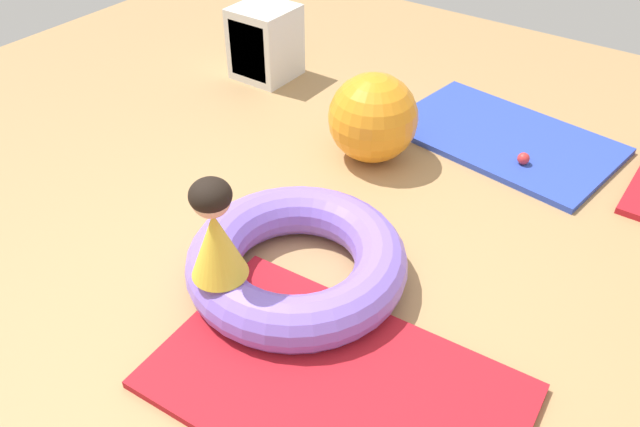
# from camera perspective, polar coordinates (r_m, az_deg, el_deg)

# --- Properties ---
(ground_plane) EXTENTS (8.00, 8.00, 0.00)m
(ground_plane) POSITION_cam_1_polar(r_m,az_deg,el_deg) (3.20, -1.56, -7.62)
(ground_plane) COLOR tan
(gym_mat_far_right) EXTENTS (1.62, 1.05, 0.04)m
(gym_mat_far_right) POSITION_cam_1_polar(r_m,az_deg,el_deg) (2.83, 1.39, -15.18)
(gym_mat_far_right) COLOR #B21923
(gym_mat_far_right) RESTS_ON ground
(gym_mat_center_rear) EXTENTS (1.55, 1.10, 0.04)m
(gym_mat_center_rear) POSITION_cam_1_polar(r_m,az_deg,el_deg) (4.55, 16.14, 6.49)
(gym_mat_center_rear) COLOR #2D47B7
(gym_mat_center_rear) RESTS_ON ground
(inflatable_cushion) EXTENTS (1.11, 1.11, 0.27)m
(inflatable_cushion) POSITION_cam_1_polar(r_m,az_deg,el_deg) (3.20, -2.08, -4.29)
(inflatable_cushion) COLOR #8466E0
(inflatable_cushion) RESTS_ON ground
(child_in_yellow) EXTENTS (0.28, 0.28, 0.52)m
(child_in_yellow) POSITION_cam_1_polar(r_m,az_deg,el_deg) (2.82, -9.38, -1.52)
(child_in_yellow) COLOR yellow
(child_in_yellow) RESTS_ON inflatable_cushion
(play_ball_red) EXTENTS (0.08, 0.08, 0.08)m
(play_ball_red) POSITION_cam_1_polar(r_m,az_deg,el_deg) (4.25, 17.74, 4.71)
(play_ball_red) COLOR red
(play_ball_red) RESTS_ON gym_mat_center_rear
(play_ball_yellow) EXTENTS (0.11, 0.11, 0.11)m
(play_ball_yellow) POSITION_cam_1_polar(r_m,az_deg,el_deg) (3.00, -2.69, -9.11)
(play_ball_yellow) COLOR yellow
(play_ball_yellow) RESTS_ON gym_mat_far_right
(exercise_ball_large) EXTENTS (0.57, 0.57, 0.57)m
(exercise_ball_large) POSITION_cam_1_polar(r_m,az_deg,el_deg) (4.08, 4.76, 8.52)
(exercise_ball_large) COLOR orange
(exercise_ball_large) RESTS_ON ground
(storage_cube) EXTENTS (0.44, 0.44, 0.56)m
(storage_cube) POSITION_cam_1_polar(r_m,az_deg,el_deg) (5.15, -5.10, 14.93)
(storage_cube) COLOR silver
(storage_cube) RESTS_ON ground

